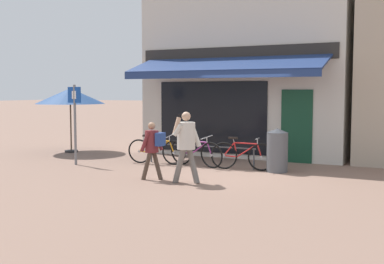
% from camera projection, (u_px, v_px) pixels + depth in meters
% --- Properties ---
extents(ground_plane, '(160.00, 160.00, 0.00)m').
position_uv_depth(ground_plane, '(228.00, 173.00, 12.04)').
color(ground_plane, '#846656').
extents(shop_front, '(6.50, 4.51, 5.70)m').
position_uv_depth(shop_front, '(250.00, 67.00, 15.81)').
color(shop_front, beige).
rests_on(shop_front, ground_plane).
extents(bike_rack_rail, '(3.22, 0.04, 0.57)m').
position_uv_depth(bike_rack_rail, '(200.00, 149.00, 13.24)').
color(bike_rack_rail, '#47494F').
rests_on(bike_rack_rail, ground_plane).
extents(bicycle_orange, '(1.75, 0.52, 0.85)m').
position_uv_depth(bicycle_orange, '(156.00, 151.00, 13.53)').
color(bicycle_orange, black).
rests_on(bicycle_orange, ground_plane).
extents(bicycle_purple, '(1.77, 0.65, 0.88)m').
position_uv_depth(bicycle_purple, '(196.00, 153.00, 13.12)').
color(bicycle_purple, black).
rests_on(bicycle_purple, ground_plane).
extents(bicycle_red, '(1.70, 0.52, 0.86)m').
position_uv_depth(bicycle_red, '(242.00, 155.00, 12.54)').
color(bicycle_red, black).
rests_on(bicycle_red, ground_plane).
extents(pedestrian_adult, '(0.62, 0.62, 1.62)m').
position_uv_depth(pedestrian_adult, '(186.00, 140.00, 10.70)').
color(pedestrian_adult, slate).
rests_on(pedestrian_adult, ground_plane).
extents(pedestrian_child, '(0.53, 0.52, 1.36)m').
position_uv_depth(pedestrian_child, '(153.00, 144.00, 11.11)').
color(pedestrian_child, '#47382D').
rests_on(pedestrian_child, ground_plane).
extents(litter_bin, '(0.55, 0.55, 1.11)m').
position_uv_depth(litter_bin, '(277.00, 150.00, 12.22)').
color(litter_bin, '#515459').
rests_on(litter_bin, ground_plane).
extents(parking_sign, '(0.44, 0.07, 2.23)m').
position_uv_depth(parking_sign, '(75.00, 116.00, 13.36)').
color(parking_sign, slate).
rests_on(parking_sign, ground_plane).
extents(cafe_parasol, '(2.31, 2.31, 2.15)m').
position_uv_depth(cafe_parasol, '(70.00, 96.00, 16.12)').
color(cafe_parasol, '#4C3D2D').
rests_on(cafe_parasol, ground_plane).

